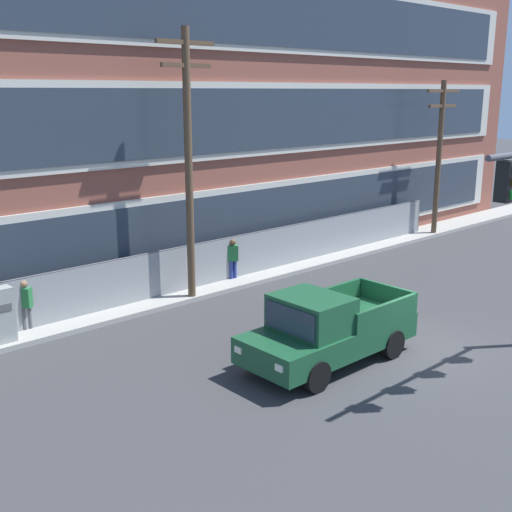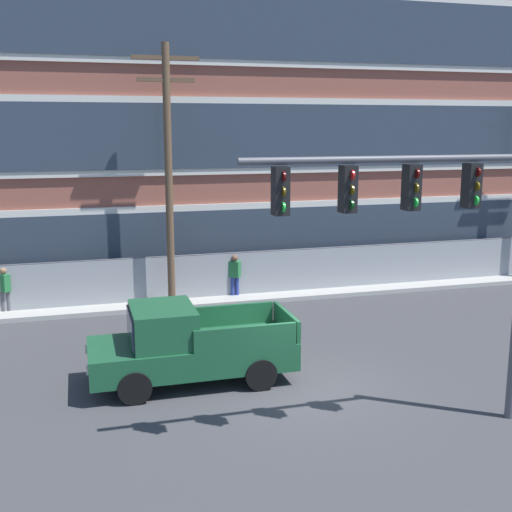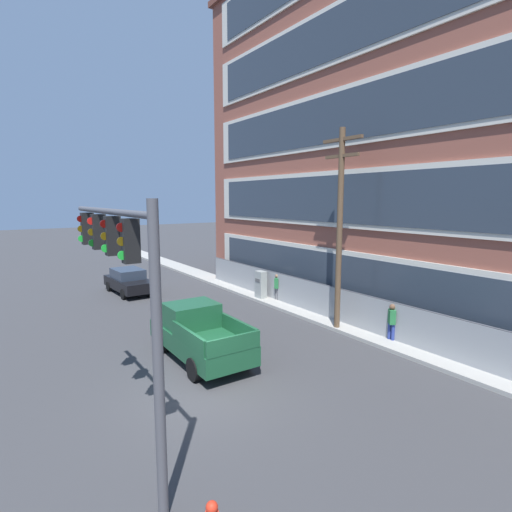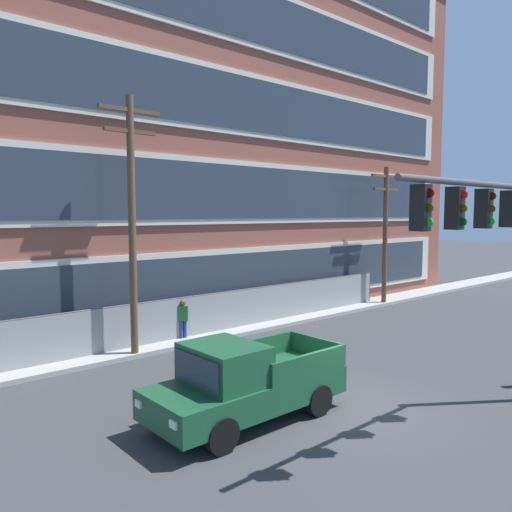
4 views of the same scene
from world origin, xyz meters
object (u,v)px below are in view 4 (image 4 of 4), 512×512
object	(u,v)px
traffic_signal_mast	(493,237)
utility_pole_midblock	(385,228)
pedestrian_near_cabinet	(183,317)
pickup_truck_dark_green	(244,383)
utility_pole_near_corner	(132,217)

from	to	relation	value
traffic_signal_mast	utility_pole_midblock	size ratio (longest dim) A/B	0.83
utility_pole_midblock	traffic_signal_mast	bearing A→B (deg)	-136.86
utility_pole_midblock	pedestrian_near_cabinet	bearing A→B (deg)	177.16
pickup_truck_dark_green	utility_pole_midblock	xyz separation A→B (m)	(15.84, 6.78, 3.31)
traffic_signal_mast	pickup_truck_dark_green	xyz separation A→B (m)	(-4.39, 3.95, -3.59)
traffic_signal_mast	pedestrian_near_cabinet	bearing A→B (deg)	96.60
traffic_signal_mast	utility_pole_near_corner	xyz separation A→B (m)	(-3.78, 10.68, 0.43)
pickup_truck_dark_green	utility_pole_near_corner	bearing A→B (deg)	84.83
pickup_truck_dark_green	pedestrian_near_cabinet	bearing A→B (deg)	67.46
pedestrian_near_cabinet	utility_pole_midblock	bearing A→B (deg)	-2.84
pickup_truck_dark_green	utility_pole_midblock	bearing A→B (deg)	23.17
pickup_truck_dark_green	utility_pole_near_corner	distance (m)	7.86
traffic_signal_mast	utility_pole_midblock	bearing A→B (deg)	43.14
pickup_truck_dark_green	utility_pole_midblock	distance (m)	17.54
utility_pole_near_corner	pedestrian_near_cabinet	bearing A→B (deg)	15.43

